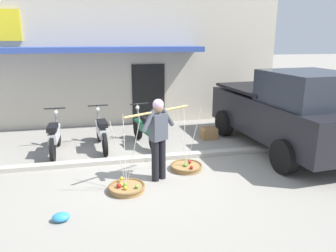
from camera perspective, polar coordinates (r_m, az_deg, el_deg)
The scene contains 12 objects.
ground_plane at distance 7.17m, azimuth -1.94°, elevation -7.99°, with size 90.00×90.00×0.00m, color gray.
sidewalk_curb at distance 7.79m, azimuth -2.89°, elevation -5.65°, with size 20.00×0.24×0.10m, color #AEA89C.
fruit_vendor at distance 6.44m, azimuth -1.71°, elevation -1.49°, with size 1.42×0.80×1.70m.
fruit_basket_left_side at distance 6.33m, azimuth -7.35°, elevation -10.73°, with size 0.71×0.71×1.45m.
fruit_basket_right_side at distance 7.24m, azimuth 3.28°, elevation -7.15°, with size 0.71×0.71×1.45m.
motorcycle_nearest_shop at distance 8.55m, azimuth -19.44°, elevation -1.75°, with size 0.54×1.82×1.09m.
motorcycle_second_in_row at distance 8.62m, azimuth -11.71°, elevation -1.05°, with size 0.54×1.82×1.09m.
motorcycle_third_in_row at distance 8.69m, azimuth -3.95°, elevation -0.62°, with size 0.60×1.79×1.09m.
parked_truck at distance 8.77m, azimuth 20.35°, elevation 2.49°, with size 2.41×4.82×2.10m.
storefront_building at distance 13.18m, azimuth -13.93°, elevation 11.73°, with size 13.00×6.00×4.20m.
plastic_litter_bag at distance 5.62m, azimuth -18.45°, elevation -15.08°, with size 0.28×0.22×0.14m, color #3393D1.
wooden_crate at distance 9.42m, azimuth 7.24°, elevation -1.30°, with size 0.44×0.36×0.32m, color olive.
Camera 1 is at (-1.18, -6.48, 2.85)m, focal length 34.37 mm.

